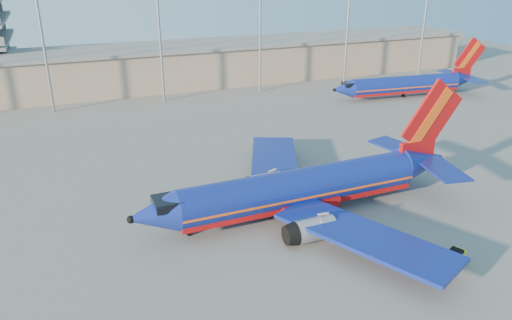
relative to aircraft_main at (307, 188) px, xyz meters
name	(u,v)px	position (x,y,z in m)	size (l,w,h in m)	color
ground	(290,193)	(0.19, 4.60, -2.82)	(220.00, 220.00, 0.00)	slate
terminal_building	(219,62)	(10.19, 62.60, 1.50)	(122.00, 16.00, 8.50)	gray
light_mast_row	(211,4)	(5.19, 50.60, 14.73)	(101.60, 1.60, 28.65)	gray
aircraft_main	(307,188)	(0.00, 0.00, 0.00)	(38.99, 37.52, 13.20)	navy
aircraft_second	(408,84)	(40.56, 35.57, -0.26)	(32.89, 12.77, 11.14)	navy
baggage_tug	(455,257)	(7.80, -14.09, -2.04)	(2.40, 2.00, 1.49)	#D1CF12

